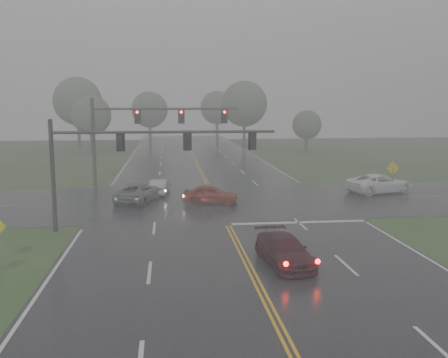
{
  "coord_description": "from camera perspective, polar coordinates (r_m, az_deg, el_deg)",
  "views": [
    {
      "loc": [
        -3.6,
        -15.42,
        7.39
      ],
      "look_at": [
        -0.05,
        16.0,
        2.62
      ],
      "focal_mm": 40.0,
      "sensor_mm": 36.0,
      "label": 1
    }
  ],
  "objects": [
    {
      "name": "signal_gantry_near",
      "position": [
        29.52,
        -11.31,
        3.06
      ],
      "size": [
        13.05,
        0.29,
        6.55
      ],
      "color": "black",
      "rests_on": "ground"
    },
    {
      "name": "main_road",
      "position": [
        36.36,
        -0.63,
        -3.16
      ],
      "size": [
        18.0,
        160.0,
        0.02
      ],
      "primitive_type": "cube",
      "color": "black",
      "rests_on": "ground"
    },
    {
      "name": "sedan_red",
      "position": [
        37.36,
        -1.53,
        -2.84
      ],
      "size": [
        4.34,
        2.4,
        1.4
      ],
      "primitive_type": "imported",
      "rotation": [
        0.0,
        0.0,
        1.38
      ],
      "color": "maroon",
      "rests_on": "ground"
    },
    {
      "name": "sedan_maroon",
      "position": [
        23.69,
        6.87,
        -9.67
      ],
      "size": [
        2.37,
        4.74,
        1.32
      ],
      "primitive_type": "imported",
      "rotation": [
        0.0,
        0.0,
        0.12
      ],
      "color": "#33090E",
      "rests_on": "ground"
    },
    {
      "name": "stop_bar",
      "position": [
        31.77,
        8.54,
        -4.97
      ],
      "size": [
        8.5,
        0.5,
        0.01
      ],
      "primitive_type": "cube",
      "color": "silver",
      "rests_on": "ground"
    },
    {
      "name": "tree_n_mid",
      "position": [
        92.37,
        -8.5,
        7.83
      ],
      "size": [
        6.57,
        6.57,
        9.65
      ],
      "color": "#352922",
      "rests_on": "ground"
    },
    {
      "name": "car_grey",
      "position": [
        38.69,
        -9.75,
        -2.57
      ],
      "size": [
        3.77,
        5.65,
        1.44
      ],
      "primitive_type": "imported",
      "rotation": [
        0.0,
        0.0,
        2.85
      ],
      "color": "#5C5F64",
      "rests_on": "ground"
    },
    {
      "name": "signal_gantry_far",
      "position": [
        45.76,
        -9.7,
        6.11
      ],
      "size": [
        13.26,
        0.4,
        7.89
      ],
      "color": "black",
      "rests_on": "ground"
    },
    {
      "name": "cross_street",
      "position": [
        38.31,
        -0.94,
        -2.55
      ],
      "size": [
        120.0,
        14.0,
        0.02
      ],
      "primitive_type": "cube",
      "color": "black",
      "rests_on": "ground"
    },
    {
      "name": "tree_ne_a",
      "position": [
        84.61,
        2.34,
        8.58
      ],
      "size": [
        7.66,
        7.66,
        11.26
      ],
      "color": "#352922",
      "rests_on": "ground"
    },
    {
      "name": "tree_n_far",
      "position": [
        103.4,
        -0.79,
        8.13
      ],
      "size": [
        6.84,
        6.84,
        10.04
      ],
      "color": "#352922",
      "rests_on": "ground"
    },
    {
      "name": "sign_diamond_east",
      "position": [
        43.33,
        18.74,
        0.77
      ],
      "size": [
        1.13,
        0.23,
        2.74
      ],
      "rotation": [
        0.0,
        0.0,
        0.17
      ],
      "color": "black",
      "rests_on": "ground"
    },
    {
      "name": "tree_nw_a",
      "position": [
        77.69,
        -14.92,
        7.05
      ],
      "size": [
        5.92,
        5.92,
        8.69
      ],
      "color": "#352922",
      "rests_on": "ground"
    },
    {
      "name": "sedan_silver",
      "position": [
        41.43,
        -7.34,
        -1.78
      ],
      "size": [
        1.83,
        4.03,
        1.28
      ],
      "primitive_type": "imported",
      "rotation": [
        0.0,
        0.0,
        3.02
      ],
      "color": "#A0A2A7",
      "rests_on": "ground"
    },
    {
      "name": "tree_e_near",
      "position": [
        77.17,
        9.46,
        6.12
      ],
      "size": [
        4.4,
        4.4,
        6.47
      ],
      "color": "#352922",
      "rests_on": "ground"
    },
    {
      "name": "ground",
      "position": [
        17.48,
        6.32,
        -16.5
      ],
      "size": [
        180.0,
        180.0,
        0.0
      ],
      "primitive_type": "plane",
      "color": "#28401B",
      "rests_on": "ground"
    },
    {
      "name": "pickup_white",
      "position": [
        43.9,
        17.32,
        -1.51
      ],
      "size": [
        6.15,
        4.04,
        1.57
      ],
      "primitive_type": "imported",
      "rotation": [
        0.0,
        0.0,
        1.85
      ],
      "color": "white",
      "rests_on": "ground"
    },
    {
      "name": "tree_nw_b",
      "position": [
        88.33,
        -16.39,
        8.52
      ],
      "size": [
        8.11,
        8.11,
        11.91
      ],
      "color": "#352922",
      "rests_on": "ground"
    }
  ]
}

